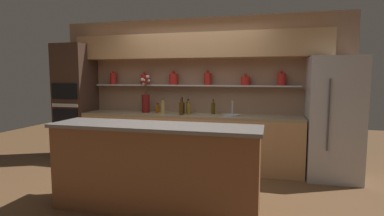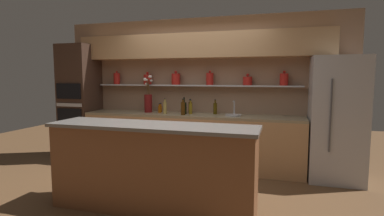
# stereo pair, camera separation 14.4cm
# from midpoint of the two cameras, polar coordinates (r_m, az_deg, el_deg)

# --- Properties ---
(ground_plane) EXTENTS (12.00, 12.00, 0.00)m
(ground_plane) POSITION_cam_midpoint_polar(r_m,az_deg,el_deg) (4.21, -5.27, -15.82)
(ground_plane) COLOR brown
(back_wall_unit) EXTENTS (5.20, 0.44, 2.60)m
(back_wall_unit) POSITION_cam_midpoint_polar(r_m,az_deg,el_deg) (5.37, 0.11, 5.85)
(back_wall_unit) COLOR #937056
(back_wall_unit) RESTS_ON ground_plane
(back_counter_unit) EXTENTS (3.79, 0.62, 0.92)m
(back_counter_unit) POSITION_cam_midpoint_polar(r_m,az_deg,el_deg) (5.23, -1.49, -6.18)
(back_counter_unit) COLOR tan
(back_counter_unit) RESTS_ON ground_plane
(island_counter) EXTENTS (2.44, 0.61, 1.02)m
(island_counter) POSITION_cam_midpoint_polar(r_m,az_deg,el_deg) (3.57, -8.31, -11.19)
(island_counter) COLOR brown
(island_counter) RESTS_ON ground_plane
(refrigerator) EXTENTS (0.76, 0.73, 1.86)m
(refrigerator) POSITION_cam_midpoint_polar(r_m,az_deg,el_deg) (4.99, 24.59, -1.82)
(refrigerator) COLOR #B7B7BC
(refrigerator) RESTS_ON ground_plane
(oven_tower) EXTENTS (0.61, 0.64, 2.16)m
(oven_tower) POSITION_cam_midpoint_polar(r_m,az_deg,el_deg) (6.13, -21.88, 1.04)
(oven_tower) COLOR #3D281E
(oven_tower) RESTS_ON ground_plane
(flower_vase) EXTENTS (0.16, 0.14, 0.67)m
(flower_vase) POSITION_cam_midpoint_polar(r_m,az_deg,el_deg) (5.46, -9.57, 1.36)
(flower_vase) COLOR maroon
(flower_vase) RESTS_ON back_counter_unit
(sink_fixture) EXTENTS (0.27, 0.27, 0.25)m
(sink_fixture) POSITION_cam_midpoint_polar(r_m,az_deg,el_deg) (5.01, 6.74, -1.13)
(sink_fixture) COLOR #B7B7BC
(sink_fixture) RESTS_ON back_counter_unit
(bottle_oil_0) EXTENTS (0.06, 0.06, 0.25)m
(bottle_oil_0) POSITION_cam_midpoint_polar(r_m,az_deg,el_deg) (5.17, -1.45, -0.05)
(bottle_oil_0) COLOR olive
(bottle_oil_0) RESTS_ON back_counter_unit
(bottle_sauce_1) EXTENTS (0.06, 0.06, 0.17)m
(bottle_sauce_1) POSITION_cam_midpoint_polar(r_m,az_deg,el_deg) (5.37, -7.39, -0.20)
(bottle_sauce_1) COLOR #9E4C0A
(bottle_sauce_1) RESTS_ON back_counter_unit
(bottle_spirit_2) EXTENTS (0.06, 0.06, 0.26)m
(bottle_spirit_2) POSITION_cam_midpoint_polar(r_m,az_deg,el_deg) (5.24, -6.36, 0.13)
(bottle_spirit_2) COLOR tan
(bottle_spirit_2) RESTS_ON back_counter_unit
(bottle_sauce_3) EXTENTS (0.05, 0.05, 0.16)m
(bottle_sauce_3) POSITION_cam_midpoint_polar(r_m,az_deg,el_deg) (5.50, -7.21, -0.05)
(bottle_sauce_3) COLOR #9E4C0A
(bottle_sauce_3) RESTS_ON back_counter_unit
(bottle_spirit_4) EXTENTS (0.07, 0.07, 0.26)m
(bottle_spirit_4) POSITION_cam_midpoint_polar(r_m,az_deg,el_deg) (5.29, -1.51, 0.17)
(bottle_spirit_4) COLOR #4C2D0C
(bottle_spirit_4) RESTS_ON back_counter_unit
(bottle_oil_5) EXTENTS (0.07, 0.07, 0.25)m
(bottle_oil_5) POSITION_cam_midpoint_polar(r_m,az_deg,el_deg) (5.17, 3.27, -0.03)
(bottle_oil_5) COLOR #47380A
(bottle_oil_5) RESTS_ON back_counter_unit
(bottle_spirit_6) EXTENTS (0.07, 0.07, 0.28)m
(bottle_spirit_6) POSITION_cam_midpoint_polar(r_m,az_deg,el_deg) (5.02, -2.87, -0.05)
(bottle_spirit_6) COLOR #4C2D0C
(bottle_spirit_6) RESTS_ON back_counter_unit
(bottle_wine_7) EXTENTS (0.08, 0.08, 0.29)m
(bottle_wine_7) POSITION_cam_midpoint_polar(r_m,az_deg,el_deg) (5.18, -2.67, 0.03)
(bottle_wine_7) COLOR black
(bottle_wine_7) RESTS_ON back_counter_unit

